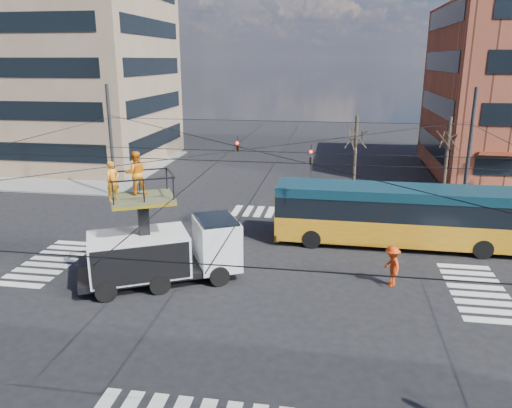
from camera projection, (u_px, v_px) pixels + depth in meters
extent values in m
plane|color=black|center=(250.00, 275.00, 23.06)|extent=(120.00, 120.00, 0.00)
cube|color=slate|center=(65.00, 167.00, 46.16)|extent=(18.00, 18.00, 0.12)
cube|color=black|center=(19.00, 151.00, 40.94)|extent=(15.30, 0.12, 1.50)
cube|color=black|center=(158.00, 139.00, 47.15)|extent=(0.12, 13.60, 1.50)
cube|color=black|center=(14.00, 110.00, 40.01)|extent=(15.30, 0.12, 1.50)
cube|color=black|center=(156.00, 104.00, 46.22)|extent=(0.12, 13.60, 1.50)
cube|color=black|center=(8.00, 67.00, 39.08)|extent=(15.30, 0.12, 1.50)
cube|color=black|center=(154.00, 66.00, 45.29)|extent=(0.12, 13.60, 1.50)
cube|color=black|center=(2.00, 22.00, 38.15)|extent=(15.30, 0.12, 1.50)
cube|color=black|center=(152.00, 27.00, 44.36)|extent=(0.12, 13.60, 1.50)
cube|color=black|center=(433.00, 145.00, 43.29)|extent=(0.12, 13.60, 1.58)
cube|color=black|center=(437.00, 104.00, 42.31)|extent=(0.12, 13.60, 1.57)
cube|color=black|center=(441.00, 61.00, 41.34)|extent=(0.12, 13.60, 1.57)
cube|color=black|center=(446.00, 16.00, 40.36)|extent=(0.12, 13.60, 1.57)
cylinder|color=#2D2D30|center=(469.00, 152.00, 31.48)|extent=(0.24, 0.24, 8.00)
cylinder|color=#2D2D30|center=(111.00, 142.00, 35.16)|extent=(0.24, 0.24, 8.00)
cylinder|color=black|center=(281.00, 121.00, 32.84)|extent=(24.00, 0.03, 0.03)
cylinder|color=black|center=(147.00, 261.00, 10.09)|extent=(24.00, 0.03, 0.03)
cylinder|color=black|center=(249.00, 149.00, 21.41)|extent=(24.02, 24.02, 0.03)
cylinder|color=black|center=(249.00, 149.00, 21.41)|extent=(24.02, 24.02, 0.03)
cylinder|color=black|center=(244.00, 162.00, 20.36)|extent=(24.00, 0.03, 0.03)
cylinder|color=black|center=(254.00, 151.00, 22.63)|extent=(24.00, 0.03, 0.03)
cylinder|color=black|center=(222.00, 158.00, 21.71)|extent=(0.03, 24.00, 0.03)
cylinder|color=black|center=(277.00, 159.00, 21.34)|extent=(0.03, 24.00, 0.03)
imported|color=black|center=(311.00, 156.00, 24.10)|extent=(0.16, 0.20, 1.00)
imported|color=black|center=(238.00, 143.00, 26.54)|extent=(0.26, 1.24, 0.50)
cylinder|color=#382B21|center=(355.00, 159.00, 34.26)|extent=(0.24, 0.24, 6.00)
cylinder|color=#382B21|center=(446.00, 162.00, 33.34)|extent=(0.24, 0.24, 6.00)
cube|color=black|center=(161.00, 271.00, 22.25)|extent=(7.23, 5.16, 0.30)
cube|color=silver|center=(217.00, 243.00, 22.75)|extent=(2.70, 2.96, 2.20)
cube|color=black|center=(216.00, 227.00, 22.53)|extent=(2.48, 2.78, 0.80)
cube|color=silver|center=(139.00, 254.00, 21.73)|extent=(4.88, 4.15, 1.80)
cylinder|color=black|center=(219.00, 276.00, 21.95)|extent=(0.96, 0.72, 0.90)
cylinder|color=black|center=(208.00, 257.00, 24.05)|extent=(0.96, 0.72, 0.90)
cylinder|color=black|center=(160.00, 284.00, 21.17)|extent=(0.96, 0.72, 0.90)
cylinder|color=black|center=(153.00, 264.00, 23.27)|extent=(0.96, 0.72, 0.90)
cylinder|color=black|center=(106.00, 291.00, 20.51)|extent=(0.96, 0.72, 0.90)
cylinder|color=black|center=(104.00, 269.00, 22.61)|extent=(0.96, 0.72, 0.90)
cube|color=black|center=(144.00, 227.00, 21.48)|extent=(0.61, 0.61, 2.57)
cube|color=#444F2F|center=(142.00, 198.00, 21.12)|extent=(3.27, 3.06, 0.12)
cube|color=yellow|center=(142.00, 201.00, 21.15)|extent=(3.27, 3.06, 0.12)
imported|color=orange|center=(113.00, 181.00, 20.21)|extent=(0.64, 0.72, 1.65)
imported|color=orange|center=(136.00, 173.00, 21.18)|extent=(1.13, 1.04, 1.87)
cube|color=#C47012|center=(400.00, 228.00, 26.55)|extent=(13.18, 2.78, 1.30)
cube|color=black|center=(402.00, 207.00, 26.22)|extent=(13.18, 2.73, 1.10)
cube|color=#0C2A36|center=(403.00, 192.00, 25.99)|extent=(13.18, 2.78, 0.50)
cube|color=#C47012|center=(280.00, 211.00, 27.44)|extent=(0.28, 2.47, 2.80)
cube|color=black|center=(278.00, 230.00, 27.77)|extent=(0.19, 2.60, 0.30)
cube|color=gold|center=(282.00, 189.00, 27.08)|extent=(0.12, 1.60, 0.35)
cylinder|color=black|center=(312.00, 239.00, 26.33)|extent=(1.00, 0.31, 1.00)
cylinder|color=black|center=(314.00, 225.00, 28.56)|extent=(1.00, 0.31, 1.00)
cylinder|color=black|center=(483.00, 249.00, 24.91)|extent=(1.00, 0.31, 1.00)
cylinder|color=black|center=(472.00, 233.00, 27.14)|extent=(1.00, 0.31, 1.00)
cone|color=#FF240A|center=(116.00, 281.00, 21.63)|extent=(0.36, 0.36, 0.72)
imported|color=#D5570D|center=(156.00, 255.00, 22.89)|extent=(0.86, 1.24, 1.95)
imported|color=red|center=(392.00, 266.00, 21.80)|extent=(1.01, 1.35, 1.85)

